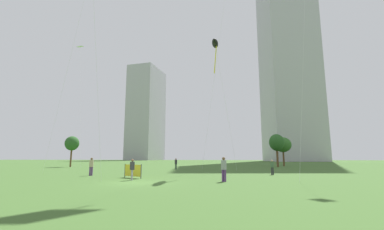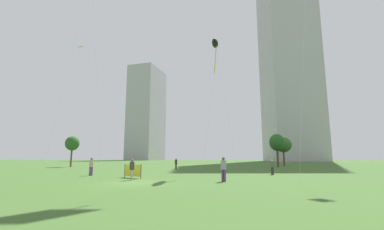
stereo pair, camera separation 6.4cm
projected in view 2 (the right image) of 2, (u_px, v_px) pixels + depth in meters
ground at (135, 183)px, 18.67m from camera, size 280.00×280.00×0.00m
person_standing_0 at (132, 168)px, 20.84m from camera, size 0.37×0.37×1.69m
person_standing_1 at (272, 166)px, 27.19m from camera, size 0.35×0.35×1.56m
person_standing_2 at (176, 163)px, 38.31m from camera, size 0.36×0.36×1.64m
person_standing_3 at (91, 165)px, 25.90m from camera, size 0.40×0.40×1.78m
person_standing_4 at (224, 167)px, 19.62m from camera, size 0.41×0.41×1.85m
kite_flying_2 at (215, 44)px, 30.36m from camera, size 2.87×9.95×15.94m
kite_flying_5 at (80, 48)px, 57.93m from camera, size 8.18×9.84×26.78m
park_tree_0 at (277, 143)px, 48.93m from camera, size 2.82×2.82×6.16m
park_tree_1 at (72, 144)px, 48.76m from camera, size 2.57×2.57×5.73m
park_tree_2 at (283, 145)px, 53.24m from camera, size 3.39×3.39×5.88m
distant_highrise_0 at (287, 42)px, 118.68m from camera, size 23.59×24.54×107.97m
distant_highrise_1 at (147, 114)px, 157.59m from camera, size 19.02×26.08×55.83m
event_banner at (133, 171)px, 22.95m from camera, size 2.00×1.27×1.22m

